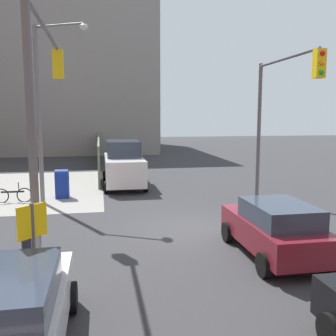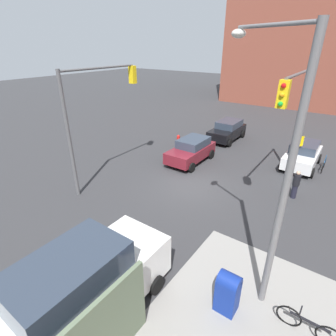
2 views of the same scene
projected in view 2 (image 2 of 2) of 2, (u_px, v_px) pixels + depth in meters
The scene contains 14 objects.
ground_plane at pixel (191, 185), 15.39m from camera, with size 120.00×120.00×0.00m, color #333335.
traffic_signal_nw_corner at pixel (297, 109), 12.54m from camera, with size 6.28×0.36×6.50m.
traffic_signal_se_corner at pixel (97, 104), 13.92m from camera, with size 5.23×0.36×6.50m.
street_lamp_corner at pixel (278, 163), 6.80m from camera, with size 1.47×2.42×8.00m.
warning_sign_two_way at pixel (297, 148), 16.33m from camera, with size 0.48×0.48×2.40m.
mailbox_blue at pixel (228, 291), 7.88m from camera, with size 0.56×0.64×1.43m.
fire_hydrant at pixel (178, 140), 21.06m from camera, with size 0.26×0.26×0.94m.
hatchback_white at pixel (303, 154), 17.41m from camera, with size 4.03×2.02×1.62m.
coupe_black at pixel (227, 130), 22.32m from camera, with size 4.22×2.02×1.62m.
sedan_maroon at pixel (191, 150), 18.13m from camera, with size 4.05×2.02×1.62m.
van_white_delivery at pixel (83, 289), 7.34m from camera, with size 5.40×2.32×2.62m.
pedestrian_crossing at pixel (296, 184), 13.78m from camera, with size 0.36×0.36×1.58m.
bicycle_leaning_on_fence at pixel (308, 326), 7.34m from camera, with size 0.05×1.75×0.97m.
bicycle_at_crosswalk at pixel (324, 165), 17.09m from camera, with size 1.75×0.05×0.97m.
Camera 2 is at (11.74, 6.75, 7.49)m, focal length 28.00 mm.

